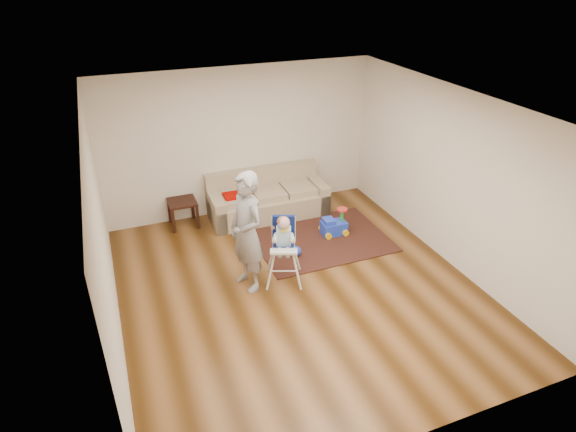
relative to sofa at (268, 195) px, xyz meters
name	(u,v)px	position (x,y,z in m)	size (l,w,h in m)	color
ground	(298,288)	(-0.35, -2.30, -0.42)	(5.50, 5.50, 0.00)	#44270B
room_envelope	(285,156)	(-0.35, -1.77, 1.46)	(5.04, 5.52, 2.72)	silver
sofa	(268,195)	(0.00, 0.00, 0.00)	(2.18, 0.92, 0.84)	tan
side_table	(183,213)	(-1.54, 0.20, -0.18)	(0.49, 0.49, 0.49)	black
area_rug	(321,239)	(0.55, -1.19, -0.41)	(2.22, 1.66, 0.02)	black
ride_on_toy	(334,222)	(0.83, -1.10, -0.17)	(0.43, 0.31, 0.47)	blue
toy_ball	(296,251)	(-0.05, -1.51, -0.32)	(0.16, 0.16, 0.16)	blue
high_chair	(284,250)	(-0.47, -2.03, 0.10)	(0.65, 0.65, 1.08)	silver
adult	(247,232)	(-0.99, -1.97, 0.48)	(0.66, 0.43, 1.80)	#959497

